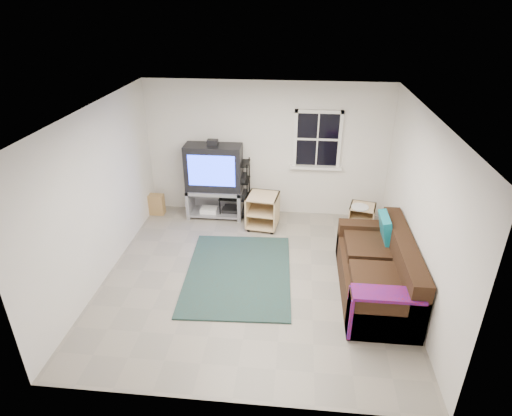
# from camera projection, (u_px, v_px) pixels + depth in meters

# --- Properties ---
(room) EXTENTS (4.60, 4.62, 4.60)m
(room) POSITION_uv_depth(u_px,v_px,m) (317.00, 143.00, 7.94)
(room) COLOR gray
(room) RESTS_ON ground
(tv_unit) EXTENTS (1.07, 0.53, 1.57)m
(tv_unit) POSITION_uv_depth(u_px,v_px,m) (214.00, 175.00, 8.17)
(tv_unit) COLOR gray
(tv_unit) RESTS_ON ground
(av_rack) EXTENTS (0.58, 0.42, 1.16)m
(av_rack) POSITION_uv_depth(u_px,v_px,m) (235.00, 192.00, 8.34)
(av_rack) COLOR black
(av_rack) RESTS_ON ground
(side_table_left) EXTENTS (0.62, 0.62, 0.66)m
(side_table_left) POSITION_uv_depth(u_px,v_px,m) (263.00, 209.00, 8.01)
(side_table_left) COLOR #D3B582
(side_table_left) RESTS_ON ground
(side_table_right) EXTENTS (0.54, 0.54, 0.52)m
(side_table_right) POSITION_uv_depth(u_px,v_px,m) (362.00, 215.00, 7.92)
(side_table_right) COLOR #D3B582
(side_table_right) RESTS_ON ground
(sofa) EXTENTS (0.95, 2.15, 0.98)m
(sofa) POSITION_uv_depth(u_px,v_px,m) (379.00, 273.00, 6.19)
(sofa) COLOR black
(sofa) RESTS_ON ground
(shag_rug) EXTENTS (1.73, 2.31, 0.03)m
(shag_rug) POSITION_uv_depth(u_px,v_px,m) (238.00, 273.00, 6.75)
(shag_rug) COLOR black
(shag_rug) RESTS_ON ground
(paper_bag) EXTENTS (0.29, 0.19, 0.41)m
(paper_bag) POSITION_uv_depth(u_px,v_px,m) (157.00, 204.00, 8.52)
(paper_bag) COLOR #9B7345
(paper_bag) RESTS_ON ground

